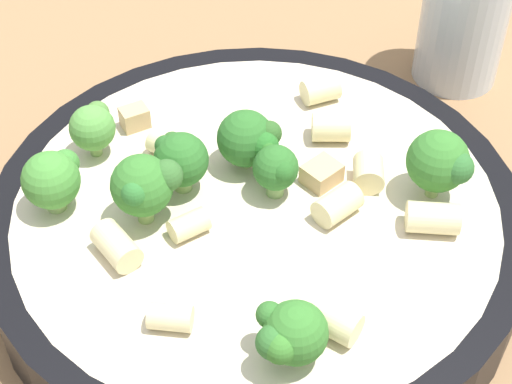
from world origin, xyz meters
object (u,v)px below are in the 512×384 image
broccoli_floret_0 (440,161)px  rigatoni_1 (320,90)px  broccoli_floret_3 (52,178)px  rigatoni_5 (337,205)px  pasta_bowl (256,225)px  rigatoni_2 (170,317)px  rigatoni_4 (170,146)px  chicken_chunk_1 (322,174)px  rigatoni_0 (331,127)px  rigatoni_7 (189,225)px  rigatoni_9 (433,218)px  broccoli_floret_1 (180,159)px  chicken_chunk_0 (135,118)px  broccoli_floret_4 (276,168)px  rigatoni_6 (116,246)px  broccoli_floret_2 (285,336)px  broccoli_floret_5 (93,126)px  broccoli_floret_7 (252,139)px  broccoli_floret_6 (146,185)px  rigatoni_8 (368,172)px  drinking_glass (465,16)px  rigatoni_3 (334,320)px

broccoli_floret_0 → rigatoni_1: (-0.04, 0.09, -0.02)m
broccoli_floret_3 → rigatoni_5: 0.15m
pasta_bowl → rigatoni_2: rigatoni_2 is taller
rigatoni_4 → chicken_chunk_1: (0.08, -0.04, -0.00)m
broccoli_floret_0 → rigatoni_0: bearing=128.8°
rigatoni_2 → rigatoni_7: same height
rigatoni_9 → rigatoni_4: bearing=147.8°
broccoli_floret_1 → rigatoni_4: size_ratio=1.49×
chicken_chunk_0 → broccoli_floret_3: bearing=-128.5°
broccoli_floret_4 → rigatoni_6: (-0.09, -0.03, -0.01)m
broccoli_floret_1 → broccoli_floret_3: bearing=-178.4°
broccoli_floret_4 → rigatoni_7: size_ratio=1.57×
broccoli_floret_2 → broccoli_floret_5: (-0.08, 0.16, 0.00)m
rigatoni_1 → rigatoni_5: same height
broccoli_floret_0 → broccoli_floret_7: 0.10m
rigatoni_4 → chicken_chunk_1: rigatoni_4 is taller
rigatoni_4 → chicken_chunk_0: bearing=120.5°
broccoli_floret_4 → broccoli_floret_6: size_ratio=0.77×
broccoli_floret_3 → rigatoni_7: broccoli_floret_3 is taller
rigatoni_4 → rigatoni_8: bearing=-21.7°
rigatoni_0 → drinking_glass: drinking_glass is taller
broccoli_floret_3 → rigatoni_0: 0.16m
broccoli_floret_5 → broccoli_floret_6: broccoli_floret_6 is taller
rigatoni_1 → broccoli_floret_7: bearing=-135.3°
rigatoni_0 → rigatoni_5: bearing=-100.7°
broccoli_floret_3 → chicken_chunk_0: (0.05, 0.06, -0.01)m
rigatoni_1 → rigatoni_9: (0.03, -0.12, 0.00)m
rigatoni_6 → broccoli_floret_6: bearing=51.9°
rigatoni_9 → rigatoni_7: bearing=171.3°
broccoli_floret_1 → broccoli_floret_7: (0.04, 0.01, -0.00)m
pasta_bowl → rigatoni_3: rigatoni_3 is taller
pasta_bowl → broccoli_floret_1: 0.06m
broccoli_floret_2 → broccoli_floret_3: broccoli_floret_3 is taller
rigatoni_1 → rigatoni_8: (0.01, -0.08, 0.00)m
rigatoni_2 → rigatoni_7: (0.02, 0.06, -0.00)m
broccoli_floret_3 → rigatoni_5: bearing=-13.1°
broccoli_floret_1 → broccoli_floret_5: bearing=139.9°
pasta_bowl → rigatoni_9: bearing=-21.1°
broccoli_floret_7 → rigatoni_8: (0.06, -0.03, -0.01)m
chicken_chunk_0 → rigatoni_0: bearing=-15.7°
broccoli_floret_2 → rigatoni_5: (0.05, 0.09, -0.01)m
rigatoni_2 → rigatoni_6: bearing=114.7°
broccoli_floret_4 → rigatoni_1: bearing=60.6°
broccoli_floret_6 → chicken_chunk_1: bearing=7.2°
pasta_bowl → rigatoni_5: size_ratio=11.83×
broccoli_floret_5 → rigatoni_3: bearing=-54.9°
broccoli_floret_6 → rigatoni_7: bearing=-36.2°
drinking_glass → rigatoni_5: bearing=-129.1°
rigatoni_5 → rigatoni_9: 0.05m
broccoli_floret_3 → chicken_chunk_1: bearing=-2.9°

